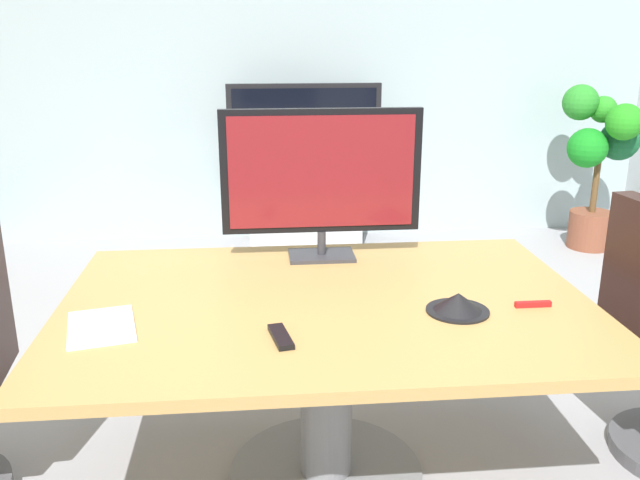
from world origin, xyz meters
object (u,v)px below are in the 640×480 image
object	(u,v)px
wall_display_unit	(305,193)
conference_phone	(458,304)
tv_monitor	(321,175)
potted_plant	(600,154)
remote_control	(281,337)
conference_table	(326,344)

from	to	relation	value
wall_display_unit	conference_phone	distance (m)	3.20
tv_monitor	potted_plant	bearing A→B (deg)	42.83
wall_display_unit	potted_plant	size ratio (longest dim) A/B	1.01
wall_display_unit	potted_plant	xyz separation A→B (m)	(2.31, -0.28, 0.33)
potted_plant	remote_control	distance (m)	4.02
conference_table	tv_monitor	distance (m)	0.73
conference_table	conference_phone	bearing A→B (deg)	-19.34
wall_display_unit	potted_plant	world-z (taller)	wall_display_unit
wall_display_unit	remote_control	world-z (taller)	wall_display_unit
potted_plant	wall_display_unit	bearing A→B (deg)	173.03
conference_phone	remote_control	distance (m)	0.64
conference_phone	remote_control	size ratio (longest dim) A/B	1.29
conference_table	conference_phone	size ratio (longest dim) A/B	8.72
wall_display_unit	conference_table	bearing A→B (deg)	-92.69
potted_plant	conference_phone	bearing A→B (deg)	-124.80
wall_display_unit	potted_plant	distance (m)	2.35
conference_phone	conference_table	bearing A→B (deg)	160.66
conference_table	remote_control	distance (m)	0.41
tv_monitor	wall_display_unit	world-z (taller)	tv_monitor
conference_table	conference_phone	xyz separation A→B (m)	(0.44, -0.16, 0.21)
potted_plant	remote_control	bearing A→B (deg)	-130.80
conference_table	remote_control	xyz separation A→B (m)	(-0.18, -0.31, 0.19)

